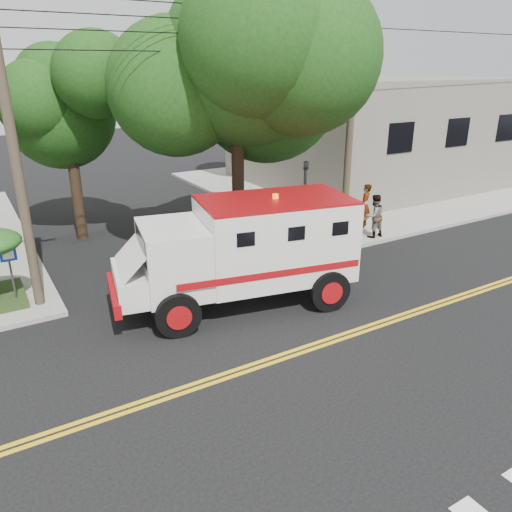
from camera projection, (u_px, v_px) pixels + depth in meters
ground at (310, 348)px, 12.87m from camera, size 100.00×100.00×0.00m
sidewalk_ne at (356, 184)px, 30.13m from camera, size 17.00×17.00×0.15m
building_right at (373, 130)px, 30.14m from camera, size 14.00×12.00×6.00m
utility_pole_left at (15, 157)px, 13.39m from camera, size 0.28×0.28×9.00m
utility_pole_right at (350, 129)px, 19.24m from camera, size 0.28×0.28×9.00m
tree_main at (252, 53)px, 16.20m from camera, size 6.08×5.70×9.85m
tree_left at (74, 96)px, 18.98m from camera, size 4.48×4.20×7.70m
tree_right at (272, 79)px, 27.56m from camera, size 4.80×4.50×8.20m
traffic_signal at (305, 198)px, 18.38m from camera, size 0.15×0.18×3.60m
accessibility_sign at (10, 268)px, 14.36m from camera, size 0.45×0.10×2.02m
armored_truck at (246, 247)px, 14.65m from camera, size 7.41×3.92×3.21m
pedestrian_a at (365, 206)px, 21.66m from camera, size 0.83×0.79×1.91m
pedestrian_b at (374, 216)px, 20.39m from camera, size 0.89×0.71×1.79m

